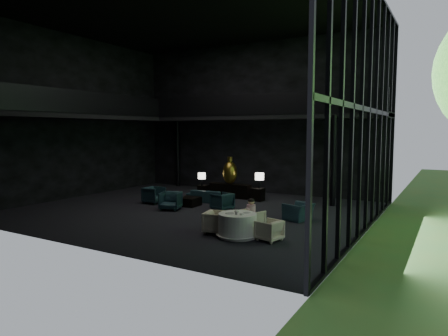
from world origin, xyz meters
The scene contains 35 objects.
floor centered at (0.00, 0.00, 0.00)m, with size 14.00×12.00×0.02m, color black.
ceiling centered at (0.00, 0.00, 8.00)m, with size 14.00×12.00×0.02m, color black.
wall_back centered at (0.00, 6.00, 4.00)m, with size 14.00×0.04×8.00m, color black.
wall_front centered at (0.00, -6.00, 4.00)m, with size 14.00×0.04×8.00m, color black.
wall_left centered at (-7.00, 0.00, 4.00)m, with size 0.04×12.00×8.00m, color black.
curtain_wall centered at (6.95, 0.00, 4.00)m, with size 0.20×12.00×8.00m, color black, non-canonical shape.
mezzanine_left centered at (-6.00, 0.00, 4.00)m, with size 2.00×12.00×0.25m, color black.
mezzanine_back centered at (1.00, 5.00, 4.00)m, with size 12.00×2.00×0.25m, color black.
railing_left centered at (-5.00, 0.00, 4.60)m, with size 0.06×12.00×1.00m, color black.
railing_back centered at (1.00, 4.00, 4.60)m, with size 12.00×0.06×1.00m, color black.
column_nw centered at (-5.00, 5.70, 2.00)m, with size 0.24×0.24×4.00m, color black.
column_ne centered at (4.80, 4.00, 2.00)m, with size 0.24×0.24×4.00m, color black.
console centered at (-0.22, 3.64, 0.34)m, with size 2.15×0.49×0.68m, color black.
bronze_urn centered at (-0.22, 3.61, 1.26)m, with size 0.73×0.73×1.36m.
side_table_left centered at (-1.82, 3.63, 0.25)m, with size 0.46×0.46×0.51m, color black.
table_lamp_left centered at (-1.82, 3.50, 0.98)m, with size 0.39×0.39×0.65m.
side_table_right centered at (1.38, 3.46, 0.30)m, with size 0.55×0.55×0.61m, color black.
table_lamp_right centered at (1.38, 3.66, 1.12)m, with size 0.42×0.42×0.71m.
sofa centered at (-0.50, 2.00, 0.35)m, with size 1.81×0.53×0.71m, color black.
lounge_armchair_west centered at (-2.48, 0.47, 0.44)m, with size 0.86×0.81×0.89m, color black.
lounge_armchair_east centered at (1.02, 0.72, 0.40)m, with size 0.78×0.73×0.80m, color #193146.
lounge_armchair_south centered at (-0.87, -0.36, 0.45)m, with size 0.88×0.83×0.91m, color #132F41.
window_armchair centered at (4.47, 0.47, 0.39)m, with size 0.90×0.58×0.79m, color black.
coffee_table centered at (-0.72, 0.77, 0.19)m, with size 0.85×0.85×0.38m, color black.
dining_table centered at (3.61, -2.75, 0.33)m, with size 1.36×1.36×0.75m.
dining_chair_north centered at (3.59, -1.75, 0.37)m, with size 0.73×0.68×0.75m, color #B5B295.
dining_chair_east centered at (4.64, -2.64, 0.32)m, with size 0.61×0.57×0.63m, color beige.
dining_chair_west centered at (2.80, -2.66, 0.39)m, with size 0.77×0.72×0.79m, color beige.
child centered at (3.61, -1.78, 0.76)m, with size 0.29×0.29×0.63m.
plate_a centered at (3.41, -2.89, 0.76)m, with size 0.27×0.27×0.02m, color white.
plate_b centered at (3.84, -2.54, 0.76)m, with size 0.24×0.24×0.02m, color white.
saucer centered at (3.79, -2.82, 0.76)m, with size 0.15×0.15×0.01m, color white.
coffee_cup centered at (3.84, -2.93, 0.79)m, with size 0.08×0.08×0.06m, color white.
cereal_bowl centered at (3.52, -2.65, 0.79)m, with size 0.15×0.15×0.07m, color white.
cream_pot centered at (3.67, -2.94, 0.79)m, with size 0.07×0.07×0.08m, color #99999E.
Camera 1 is at (9.41, -13.61, 3.34)m, focal length 32.00 mm.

